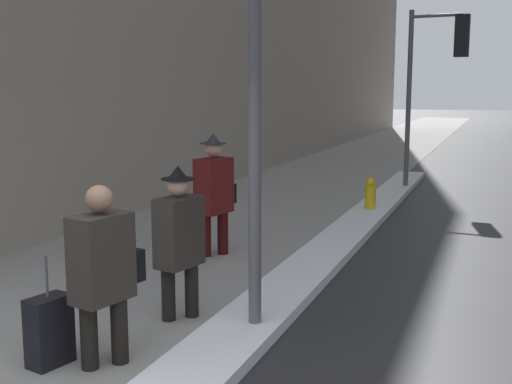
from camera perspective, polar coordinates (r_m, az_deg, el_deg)
name	(u,v)px	position (r m, az deg, el deg)	size (l,w,h in m)	color
sidewalk_slab	(338,170)	(18.94, 7.30, 1.98)	(4.00, 80.00, 0.01)	gray
snow_bank_curb	(348,233)	(10.27, 8.15, -3.62)	(0.68, 15.73, 0.12)	white
lamp_post	(255,12)	(5.84, -0.11, 15.72)	(0.28, 0.28, 4.96)	#515156
traffic_light_near	(440,61)	(15.00, 16.06, 11.14)	(1.31, 0.33, 4.07)	#515156
pedestrian_with_shoulder_bag	(103,268)	(5.42, -13.43, -6.57)	(0.40, 0.73, 1.54)	black
pedestrian_in_glasses	(179,237)	(6.40, -6.85, -3.97)	(0.38, 0.53, 1.56)	black
pedestrian_in_fedora	(214,190)	(8.85, -3.73, 0.20)	(0.42, 0.76, 1.72)	#340C0C
rolling_suitcase	(49,331)	(5.72, -17.89, -11.71)	(0.30, 0.40, 0.95)	black
fire_hydrant	(370,197)	(12.08, 10.13, -0.40)	(0.20, 0.20, 0.70)	gold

